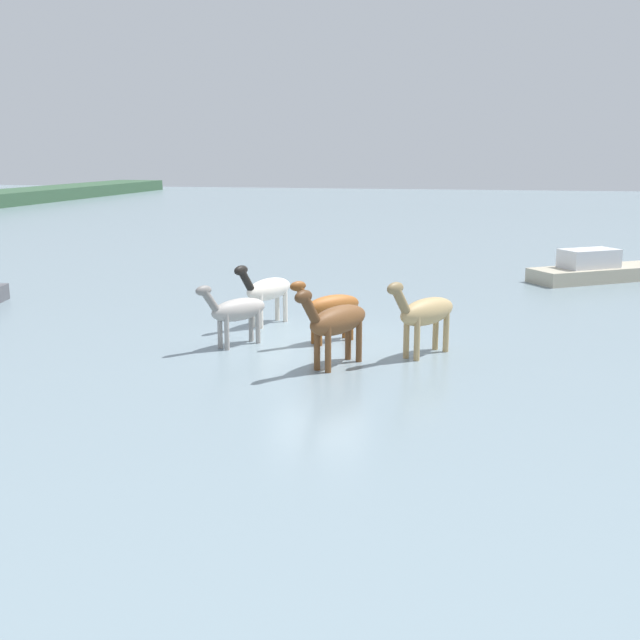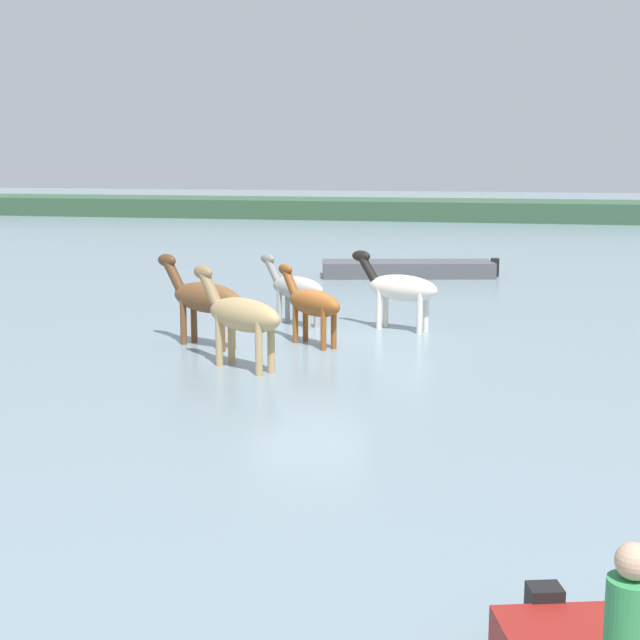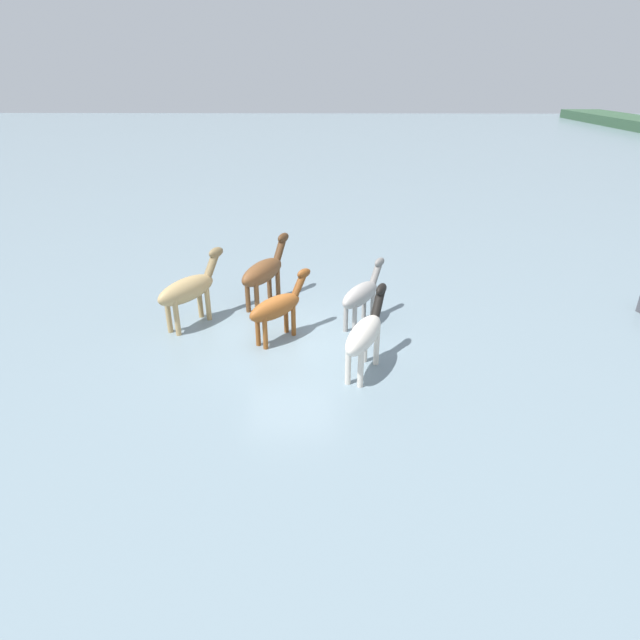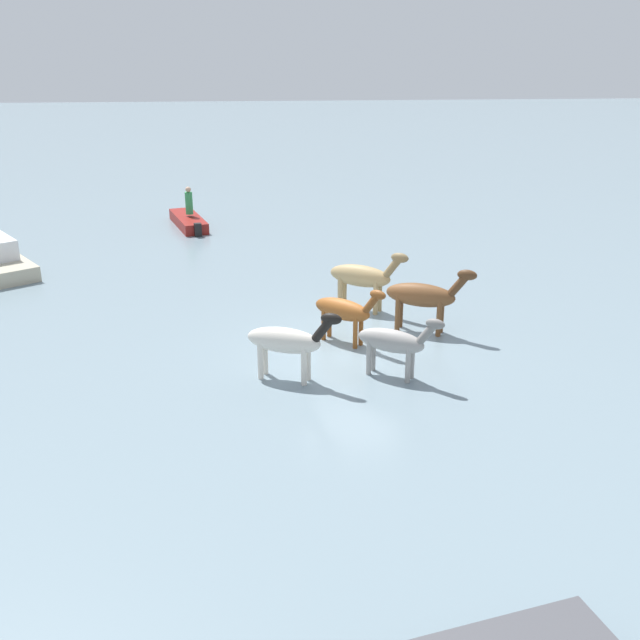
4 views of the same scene
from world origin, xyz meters
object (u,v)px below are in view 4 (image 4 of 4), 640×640
Objects in this scene: boat_tender_starboard at (189,223)px; person_helmsman_aft at (189,201)px; horse_pinto_flank at (345,310)px; horse_rear_stallion at (287,341)px; horse_chestnut_trailing at (363,276)px; horse_dark_mare at (424,296)px; horse_lead at (394,342)px.

person_helmsman_aft is at bearing -101.04° from boat_tender_starboard.
horse_pinto_flank is 2.70m from horse_rear_stallion.
horse_chestnut_trailing is 12.72m from boat_tender_starboard.
horse_chestnut_trailing is 1.94× the size of person_helmsman_aft.
horse_lead is at bearing -89.14° from horse_dark_mare.
horse_pinto_flank reaches higher than horse_lead.
horse_dark_mare reaches higher than horse_pinto_flank.
horse_pinto_flank is 0.78× the size of horse_dark_mare.
boat_tender_starboard is (6.04, -11.16, -0.91)m from horse_chestnut_trailing.
boat_tender_starboard is (6.10, -15.87, -0.77)m from horse_lead.
horse_rear_stallion is 0.96× the size of horse_dark_mare.
horse_pinto_flank reaches higher than boat_tender_starboard.
horse_rear_stallion is 1.93× the size of person_helmsman_aft.
horse_chestnut_trailing reaches higher than person_helmsman_aft.
horse_dark_mare is at bearing 55.57° from horse_pinto_flank.
horse_pinto_flank is 2.34m from horse_dark_mare.
horse_chestnut_trailing is at bearing 123.36° from horse_lead.
horse_chestnut_trailing is (1.41, -1.89, -0.00)m from horse_dark_mare.
horse_lead is 17.02m from boat_tender_starboard.
horse_dark_mare is at bearing 119.49° from person_helmsman_aft.
boat_tender_starboard is (3.56, -15.80, -0.85)m from horse_rear_stallion.
horse_dark_mare is 15.05m from boat_tender_starboard.
horse_rear_stallion is at bearing -148.91° from horse_lead.
horse_dark_mare is at bearing 96.99° from horse_lead.
horse_dark_mare is 3.13m from horse_lead.
horse_lead is at bearing 110.82° from person_helmsman_aft.
horse_chestnut_trailing reaches higher than boat_tender_starboard.
horse_pinto_flank is 0.81× the size of horse_rear_stallion.
horse_rear_stallion is at bearing 102.45° from person_helmsman_aft.
horse_chestnut_trailing is at bearing -168.03° from boat_tender_starboard.
horse_chestnut_trailing is 4.71m from horse_lead.
horse_rear_stallion reaches higher than horse_pinto_flank.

